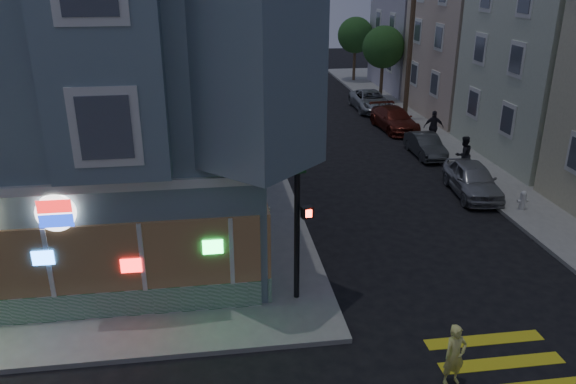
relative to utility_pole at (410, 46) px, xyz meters
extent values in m
cube|color=gray|center=(11.00, -1.00, -4.72)|extent=(24.00, 42.00, 0.15)
cube|color=slate|center=(-18.00, -13.00, 0.85)|extent=(14.00, 14.00, 11.00)
cube|color=silver|center=(-18.00, -13.00, -0.80)|extent=(14.30, 14.30, 0.25)
cube|color=#196B33|center=(-18.00, -20.05, -4.25)|extent=(13.60, 0.12, 0.80)
cube|color=#382B1E|center=(-18.00, -20.05, -2.85)|extent=(13.60, 0.10, 2.00)
cylinder|color=white|center=(-16.40, -20.13, -1.40)|extent=(1.00, 0.12, 1.00)
cube|color=beige|center=(7.50, 1.00, -0.15)|extent=(12.00, 8.60, 9.00)
cube|color=#ACA7B8|center=(7.50, 10.00, 0.60)|extent=(12.00, 8.60, 10.50)
cylinder|color=#4C3826|center=(0.00, 0.00, -0.15)|extent=(0.30, 0.30, 9.00)
cylinder|color=#4C3826|center=(0.20, 6.00, -3.05)|extent=(0.24, 0.24, 3.20)
sphere|color=#18431A|center=(0.20, 6.00, -0.85)|extent=(3.00, 3.00, 3.00)
cylinder|color=#4C3826|center=(0.20, 14.00, -3.05)|extent=(0.24, 0.24, 3.20)
sphere|color=#18431A|center=(0.20, 14.00, -0.85)|extent=(3.00, 3.00, 3.00)
imported|color=#EAE878|center=(-7.03, -23.79, -4.01)|extent=(0.64, 0.48, 1.58)
imported|color=black|center=(-0.70, -10.17, -3.75)|extent=(1.01, 0.87, 1.79)
imported|color=#24222A|center=(-0.21, -5.26, -3.74)|extent=(1.14, 0.69, 1.82)
imported|color=#94979B|center=(-1.30, -12.51, -4.09)|extent=(2.12, 4.32, 1.42)
imported|color=#383B3D|center=(-1.30, -6.99, -4.21)|extent=(1.26, 3.54, 1.16)
imported|color=#5F1F15|center=(-1.30, -1.79, -4.13)|extent=(2.21, 4.72, 1.33)
imported|color=#A1A7AB|center=(-1.30, 3.41, -4.13)|extent=(2.31, 4.86, 1.34)
cylinder|color=black|center=(-10.13, -19.78, -2.11)|extent=(0.16, 0.16, 5.08)
cube|color=black|center=(-10.13, -20.00, -0.13)|extent=(0.39, 0.36, 1.07)
sphere|color=black|center=(-10.13, -20.16, 0.21)|extent=(0.20, 0.20, 0.20)
sphere|color=black|center=(-10.13, -20.16, -0.13)|extent=(0.20, 0.20, 0.20)
sphere|color=#19F23F|center=(-10.13, -20.16, -0.46)|extent=(0.20, 0.20, 0.20)
cube|color=black|center=(-9.88, -19.96, -1.85)|extent=(0.37, 0.28, 0.33)
cube|color=#FF2614|center=(-9.88, -20.07, -1.85)|extent=(0.22, 0.02, 0.22)
cylinder|color=silver|center=(-0.13, -14.63, -4.35)|extent=(0.24, 0.24, 0.60)
sphere|color=silver|center=(-0.13, -14.63, -3.99)|extent=(0.26, 0.26, 0.26)
cylinder|color=silver|center=(-0.13, -14.63, -4.30)|extent=(0.45, 0.12, 0.12)
camera|label=1|loc=(-12.39, -33.86, 4.35)|focal=35.00mm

